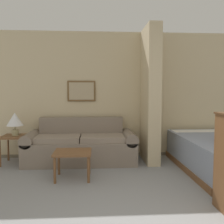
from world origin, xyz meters
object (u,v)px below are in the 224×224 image
(couch, at_px, (81,146))
(table_lamp, at_px, (15,120))
(coffee_table, at_px, (73,155))
(bed, at_px, (224,154))

(couch, height_order, table_lamp, table_lamp)
(coffee_table, xyz_separation_m, table_lamp, (-1.16, 0.90, 0.46))
(bed, bearing_deg, couch, 164.98)
(table_lamp, relative_size, bed, 0.21)
(couch, relative_size, coffee_table, 3.67)
(coffee_table, bearing_deg, table_lamp, 141.99)
(coffee_table, relative_size, table_lamp, 1.33)
(table_lamp, distance_m, bed, 3.84)
(table_lamp, bearing_deg, coffee_table, -38.01)
(couch, bearing_deg, bed, -15.02)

